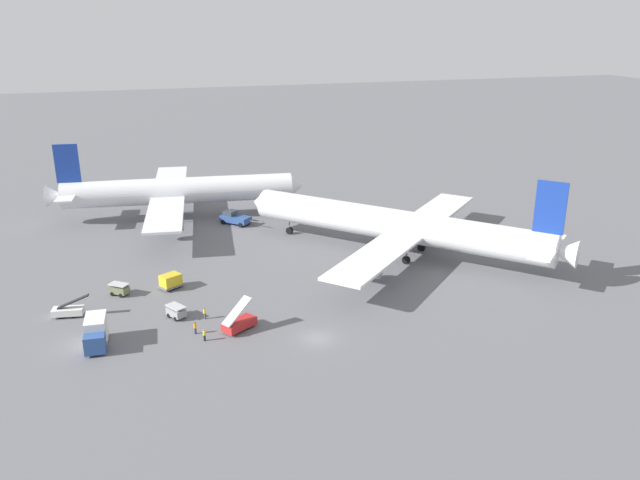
{
  "coord_description": "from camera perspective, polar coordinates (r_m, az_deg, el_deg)",
  "views": [
    {
      "loc": [
        -20.69,
        -67.66,
        37.95
      ],
      "look_at": [
        7.9,
        24.33,
        4.0
      ],
      "focal_mm": 35.8,
      "sensor_mm": 36.0,
      "label": 1
    }
  ],
  "objects": [
    {
      "name": "gse_belt_loader_portside",
      "position": [
        91.83,
        -21.57,
        -5.89
      ],
      "size": [
        5.06,
        2.44,
        3.02
      ],
      "color": "silver",
      "rests_on": "ground"
    },
    {
      "name": "airliner_being_pushed",
      "position": [
        106.63,
        6.98,
        1.27
      ],
      "size": [
        43.95,
        45.94,
        15.51
      ],
      "color": "white",
      "rests_on": "ground"
    },
    {
      "name": "ground_crew_marshaller_foreground",
      "position": [
        82.55,
        -11.09,
        -7.7
      ],
      "size": [
        0.36,
        0.36,
        1.6
      ],
      "color": "#2D3351",
      "rests_on": "ground"
    },
    {
      "name": "gse_container_dolly_flat",
      "position": [
        96.34,
        -13.2,
        -3.57
      ],
      "size": [
        3.87,
        3.48,
        2.15
      ],
      "color": "slate",
      "rests_on": "ground"
    },
    {
      "name": "ground_crew_wing_walker_right",
      "position": [
        80.67,
        -10.29,
        -8.34
      ],
      "size": [
        0.49,
        0.36,
        1.56
      ],
      "color": "black",
      "rests_on": "ground"
    },
    {
      "name": "gse_baggage_cart_near_cluster",
      "position": [
        87.23,
        -12.73,
        -6.26
      ],
      "size": [
        2.75,
        3.15,
        1.71
      ],
      "color": "gray",
      "rests_on": "ground"
    },
    {
      "name": "airliner_at_gate_left",
      "position": [
        128.4,
        -12.69,
        4.27
      ],
      "size": [
        49.64,
        48.17,
        15.42
      ],
      "color": "silver",
      "rests_on": "ground"
    },
    {
      "name": "ground_plane",
      "position": [
        80.29,
        -0.23,
        -8.79
      ],
      "size": [
        600.0,
        600.0,
        0.0
      ],
      "primitive_type": "plane",
      "color": "slate"
    },
    {
      "name": "pushback_tug",
      "position": [
        123.88,
        -7.62,
        1.97
      ],
      "size": [
        7.24,
        7.48,
        2.8
      ],
      "color": "#2D4C8C",
      "rests_on": "ground"
    },
    {
      "name": "gse_stair_truck_yellow",
      "position": [
        82.55,
        -7.25,
        -7.32
      ],
      "size": [
        4.87,
        4.11,
        4.06
      ],
      "color": "red",
      "rests_on": "ground"
    },
    {
      "name": "ground_crew_ramp_agent_by_cones",
      "position": [
        86.14,
        -10.27,
        -6.44
      ],
      "size": [
        0.38,
        0.45,
        1.61
      ],
      "color": "#4C4C51",
      "rests_on": "ground"
    },
    {
      "name": "gse_baggage_cart_trailing",
      "position": [
        96.19,
        -17.51,
        -4.22
      ],
      "size": [
        3.12,
        2.93,
        1.71
      ],
      "color": "#666B4C",
      "rests_on": "ground"
    },
    {
      "name": "gse_catering_truck_tall",
      "position": [
        82.44,
        -19.4,
        -7.83
      ],
      "size": [
        2.74,
        5.97,
        3.5
      ],
      "color": "#2D5199",
      "rests_on": "ground"
    }
  ]
}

